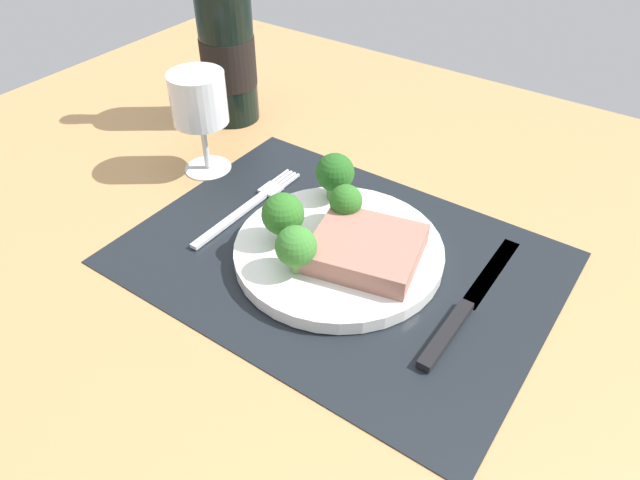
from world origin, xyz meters
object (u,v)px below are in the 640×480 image
at_px(fork, 249,206).
at_px(wine_bottle, 227,52).
at_px(knife, 465,307).
at_px(steak, 364,251).
at_px(plate, 339,251).
at_px(wine_glass, 199,104).

height_order(fork, wine_bottle, wine_bottle).
height_order(fork, knife, knife).
xyz_separation_m(steak, knife, (0.12, 0.01, -0.03)).
relative_size(steak, fork, 0.59).
bearing_deg(fork, wine_bottle, 138.51).
bearing_deg(knife, steak, -172.07).
bearing_deg(plate, steak, -7.19).
xyz_separation_m(fork, knife, (0.30, -0.01, 0.00)).
distance_m(knife, wine_bottle, 0.52).
relative_size(steak, wine_bottle, 0.39).
xyz_separation_m(wine_bottle, wine_glass, (0.07, -0.13, -0.01)).
height_order(knife, wine_bottle, wine_bottle).
bearing_deg(fork, steak, -3.19).
height_order(steak, wine_bottle, wine_bottle).
bearing_deg(steak, fork, 174.07).
xyz_separation_m(plate, fork, (-0.14, 0.01, -0.01)).
xyz_separation_m(steak, wine_glass, (-0.29, 0.06, 0.07)).
height_order(steak, fork, steak).
distance_m(fork, knife, 0.30).
relative_size(plate, fork, 1.22).
relative_size(fork, wine_bottle, 0.66).
relative_size(plate, steak, 2.07).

